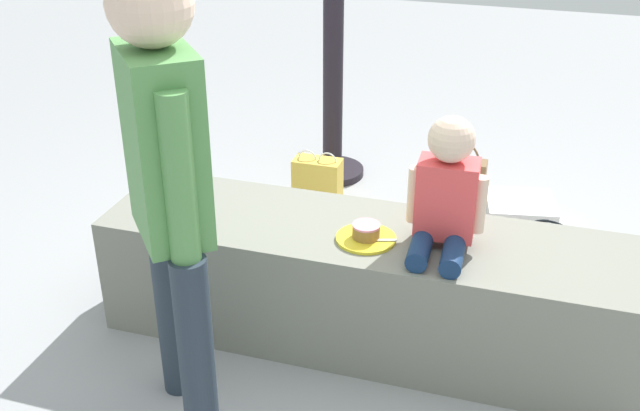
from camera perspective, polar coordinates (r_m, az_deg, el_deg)
ground_plane at (r=3.08m, az=3.65°, el=-9.73°), size 12.00×12.00×0.00m
concrete_ledge at (r=2.94m, az=3.79°, el=-6.02°), size 2.05×0.52×0.48m
child_seated at (r=2.66m, az=9.45°, el=0.98°), size 0.28×0.32×0.48m
adult_standing at (r=2.24m, az=-11.39°, el=2.24°), size 0.35×0.37×1.54m
cake_plate at (r=2.75m, az=3.48°, el=-2.21°), size 0.22×0.22×0.07m
gift_bag at (r=3.93m, az=-0.19°, el=1.60°), size 0.24×0.13×0.33m
railing_post at (r=4.22m, az=0.97°, el=7.75°), size 0.36×0.36×1.15m
water_bottle_near_gift at (r=3.62m, az=2.35°, el=-1.51°), size 0.06×0.06×0.24m
water_bottle_far_side at (r=3.85m, az=7.70°, el=0.02°), size 0.07×0.07×0.22m
party_cup_red at (r=3.45m, az=6.50°, el=-4.39°), size 0.08×0.08×0.10m
cake_box_white at (r=3.95m, az=14.74°, el=-0.51°), size 0.38×0.36×0.13m
handbag_black_leather at (r=3.40m, az=16.29°, el=-4.44°), size 0.34×0.11×0.36m
handbag_brown_canvas at (r=4.11m, az=10.18°, el=2.04°), size 0.31×0.11×0.35m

